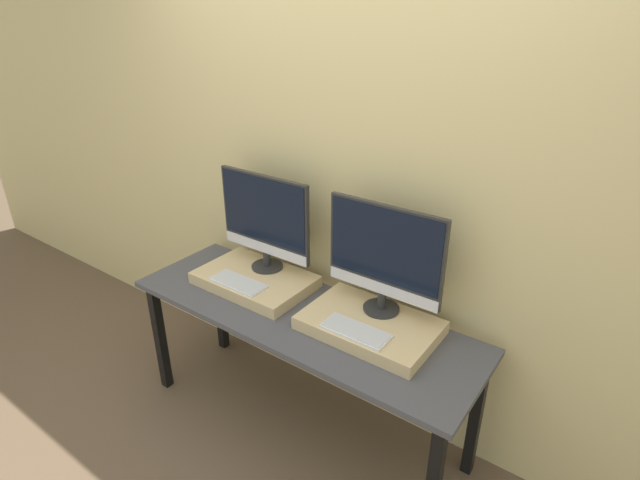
{
  "coord_description": "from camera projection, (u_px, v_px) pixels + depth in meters",
  "views": [
    {
      "loc": [
        1.28,
        -1.3,
        2.08
      ],
      "look_at": [
        0.0,
        0.46,
        1.05
      ],
      "focal_mm": 28.0,
      "sensor_mm": 36.0,
      "label": 1
    }
  ],
  "objects": [
    {
      "name": "monitor_right",
      "position": [
        384.0,
        255.0,
        2.21
      ],
      "size": [
        0.57,
        0.17,
        0.52
      ],
      "color": "#282828",
      "rests_on": "wooden_riser_right"
    },
    {
      "name": "workbench",
      "position": [
        300.0,
        326.0,
        2.46
      ],
      "size": [
        1.81,
        0.59,
        0.72
      ],
      "color": "#47474C",
      "rests_on": "ground_plane"
    },
    {
      "name": "wooden_riser_right",
      "position": [
        370.0,
        325.0,
        2.28
      ],
      "size": [
        0.6,
        0.39,
        0.06
      ],
      "color": "#D6B77F",
      "rests_on": "workbench"
    },
    {
      "name": "wooden_riser_left",
      "position": [
        255.0,
        280.0,
        2.66
      ],
      "size": [
        0.6,
        0.39,
        0.06
      ],
      "color": "#D6B77F",
      "rests_on": "workbench"
    },
    {
      "name": "keyboard_right",
      "position": [
        356.0,
        331.0,
        2.17
      ],
      "size": [
        0.31,
        0.13,
        0.01
      ],
      "color": "silver",
      "rests_on": "wooden_riser_right"
    },
    {
      "name": "ground_plane",
      "position": [
        266.0,
        458.0,
        2.52
      ],
      "size": [
        12.0,
        12.0,
        0.0
      ],
      "primitive_type": "plane",
      "color": "brown"
    },
    {
      "name": "wall_back",
      "position": [
        343.0,
        180.0,
        2.45
      ],
      "size": [
        8.0,
        0.04,
        2.6
      ],
      "color": "#DBC684",
      "rests_on": "ground_plane"
    },
    {
      "name": "keyboard_left",
      "position": [
        238.0,
        283.0,
        2.55
      ],
      "size": [
        0.31,
        0.13,
        0.01
      ],
      "color": "silver",
      "rests_on": "wooden_riser_left"
    },
    {
      "name": "monitor_left",
      "position": [
        265.0,
        218.0,
        2.59
      ],
      "size": [
        0.57,
        0.17,
        0.52
      ],
      "color": "#282828",
      "rests_on": "wooden_riser_left"
    }
  ]
}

